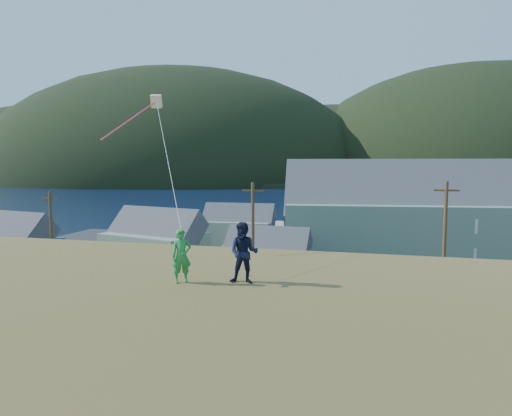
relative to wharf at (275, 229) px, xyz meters
The scene contains 16 objects.
ground 40.45m from the wharf, 81.47° to the right, with size 900.00×900.00×0.00m, color #0A1638.
grass_strip 42.43m from the wharf, 81.87° to the right, with size 110.00×8.00×0.10m, color #4C3D19.
waterfront_lot 23.77m from the wharf, 75.38° to the right, with size 72.00×36.00×0.12m, color #28282B.
wharf is the anchor object (origin of this frame).
far_shore 290.06m from the wharf, 88.81° to the left, with size 900.00×320.00×2.00m, color black.
far_hills 242.97m from the wharf, 80.14° to the left, with size 760.00×265.00×143.00m.
lodge 31.69m from the wharf, 37.27° to the right, with size 39.81×15.53×13.64m.
shed_teal 39.72m from the wharf, 119.63° to the right, with size 10.52×8.34×7.46m.
shed_palegreen_near 28.69m from the wharf, 104.36° to the right, with size 11.51×8.77×7.46m.
shed_white 31.51m from the wharf, 79.58° to the right, with size 7.91×5.48×6.10m.
shed_palegreen_far 11.93m from the wharf, 103.48° to the right, with size 9.90×5.79×6.57m.
utility_poles 39.13m from the wharf, 81.72° to the right, with size 30.81×0.24×9.47m.
parked_cars 19.23m from the wharf, 98.00° to the right, with size 20.88×12.75×1.55m.
kite_flyer_green 59.65m from the wharf, 80.89° to the right, with size 0.58×0.38×1.60m, color #25893B.
kite_flyer_navy 59.58m from the wharf, 79.10° to the right, with size 0.88×0.68×1.80m, color black.
kite_rig 54.16m from the wharf, 84.04° to the right, with size 2.57×3.45×8.79m.
Camera 1 is at (8.75, -30.72, 10.68)m, focal length 32.00 mm.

